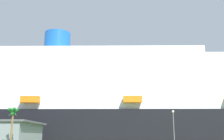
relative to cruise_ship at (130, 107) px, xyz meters
The scene contains 3 objects.
cruise_ship is the anchor object (origin of this frame).
palm_tree 75.09m from the cruise_ship, 115.68° to the right, with size 3.28×3.23×10.73m.
street_lamp 73.82m from the cruise_ship, 83.38° to the right, with size 0.56×0.56×9.35m.
Camera 1 is at (6.91, -70.91, 3.24)m, focal length 44.82 mm.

